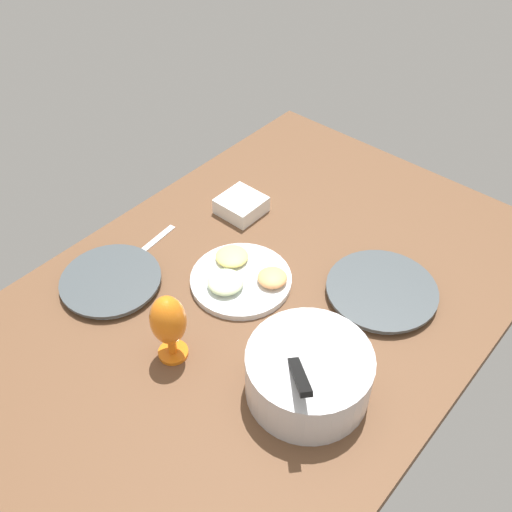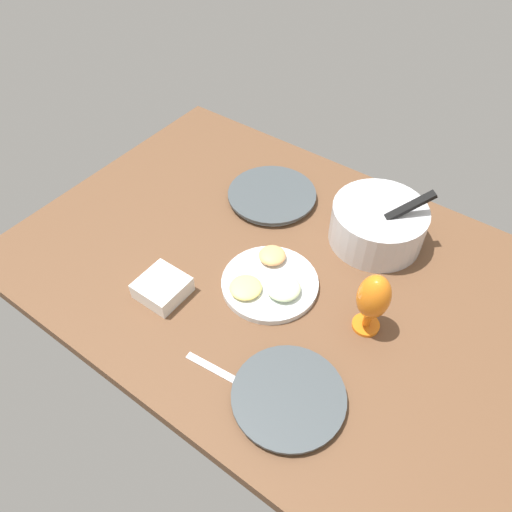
# 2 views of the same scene
# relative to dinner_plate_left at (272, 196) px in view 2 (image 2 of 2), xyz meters

# --- Properties ---
(ground_plane) EXTENTS (1.60, 1.04, 0.04)m
(ground_plane) POSITION_rel_dinner_plate_left_xyz_m (0.24, -0.23, -0.03)
(ground_plane) COLOR brown
(dinner_plate_left) EXTENTS (0.28, 0.28, 0.02)m
(dinner_plate_left) POSITION_rel_dinner_plate_left_xyz_m (0.00, 0.00, 0.00)
(dinner_plate_left) COLOR silver
(dinner_plate_left) RESTS_ON ground_plane
(dinner_plate_right) EXTENTS (0.26, 0.26, 0.02)m
(dinner_plate_right) POSITION_rel_dinner_plate_left_xyz_m (0.43, -0.55, -0.00)
(dinner_plate_right) COLOR silver
(dinner_plate_right) RESTS_ON ground_plane
(mixing_bowl) EXTENTS (0.27, 0.27, 0.19)m
(mixing_bowl) POSITION_rel_dinner_plate_left_xyz_m (0.35, 0.03, 0.05)
(mixing_bowl) COLOR silver
(mixing_bowl) RESTS_ON ground_plane
(fruit_platter) EXTENTS (0.26, 0.26, 0.05)m
(fruit_platter) POSITION_rel_dinner_plate_left_xyz_m (0.20, -0.30, 0.00)
(fruit_platter) COLOR silver
(fruit_platter) RESTS_ON ground_plane
(hurricane_glass_orange) EXTENTS (0.08, 0.08, 0.19)m
(hurricane_glass_orange) POSITION_rel_dinner_plate_left_xyz_m (0.48, -0.27, 0.10)
(hurricane_glass_orange) COLOR orange
(hurricane_glass_orange) RESTS_ON ground_plane
(square_bowl_white) EXTENTS (0.12, 0.12, 0.05)m
(square_bowl_white) POSITION_rel_dinner_plate_left_xyz_m (-0.01, -0.49, 0.01)
(square_bowl_white) COLOR white
(square_bowl_white) RESTS_ON ground_plane
(fork_by_right_plate) EXTENTS (0.18, 0.04, 0.01)m
(fork_by_right_plate) POSITION_rel_dinner_plate_left_xyz_m (0.26, -0.59, -0.01)
(fork_by_right_plate) COLOR silver
(fork_by_right_plate) RESTS_ON ground_plane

